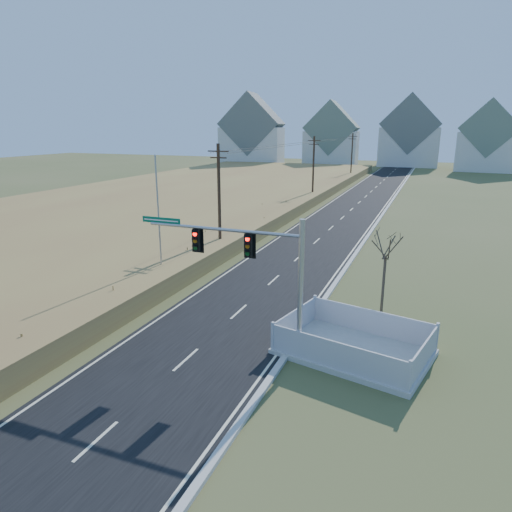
{
  "coord_description": "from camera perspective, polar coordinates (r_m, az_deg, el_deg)",
  "views": [
    {
      "loc": [
        9.84,
        -18.19,
        10.3
      ],
      "look_at": [
        0.95,
        4.31,
        3.4
      ],
      "focal_mm": 32.0,
      "sensor_mm": 36.0,
      "label": 1
    }
  ],
  "objects": [
    {
      "name": "bare_tree",
      "position": [
        25.85,
        16.01,
        1.46
      ],
      "size": [
        1.93,
        1.93,
        5.11
      ],
      "color": "#4C3F33",
      "rests_on": "ground"
    },
    {
      "name": "condo_n",
      "position": [
        130.46,
        18.69,
        13.92
      ],
      "size": [
        15.27,
        10.2,
        18.54
      ],
      "color": "silver",
      "rests_on": "ground"
    },
    {
      "name": "condo_nnw",
      "position": [
        129.27,
        9.42,
        14.21
      ],
      "size": [
        14.93,
        11.17,
        17.03
      ],
      "rotation": [
        0.0,
        0.0,
        0.07
      ],
      "color": "silver",
      "rests_on": "ground"
    },
    {
      "name": "condo_ne",
      "position": [
        122.66,
        27.02,
        12.62
      ],
      "size": [
        14.12,
        10.51,
        16.52
      ],
      "rotation": [
        0.0,
        0.0,
        -0.1
      ],
      "color": "silver",
      "rests_on": "ground"
    },
    {
      "name": "utility_pole_near",
      "position": [
        37.42,
        -4.62,
        7.23
      ],
      "size": [
        1.8,
        0.26,
        9.0
      ],
      "color": "#422D1E",
      "rests_on": "ground"
    },
    {
      "name": "flagpole",
      "position": [
        31.02,
        -11.96,
        2.75
      ],
      "size": [
        0.39,
        0.39,
        8.56
      ],
      "color": "#B7B5AD",
      "rests_on": "ground"
    },
    {
      "name": "reed_marsh",
      "position": [
        68.0,
        -8.6,
        7.58
      ],
      "size": [
        38.0,
        110.0,
        1.3
      ],
      "primitive_type": "cube",
      "color": "olive",
      "rests_on": "ground"
    },
    {
      "name": "fence_enclosure",
      "position": [
        22.2,
        12.12,
        -11.25
      ],
      "size": [
        7.45,
        5.87,
        1.51
      ],
      "rotation": [
        0.0,
        0.0,
        -0.23
      ],
      "color": "#B7B5AD",
      "rests_on": "ground"
    },
    {
      "name": "traffic_signal_mast",
      "position": [
        20.37,
        0.66,
        -1.82
      ],
      "size": [
        8.25,
        0.56,
        6.56
      ],
      "rotation": [
        0.0,
        0.0,
        0.0
      ],
      "color": "#9EA0A5",
      "rests_on": "ground"
    },
    {
      "name": "condo_nw",
      "position": [
        127.53,
        -0.48,
        14.74
      ],
      "size": [
        17.69,
        13.38,
        19.05
      ],
      "rotation": [
        0.0,
        0.0,
        0.14
      ],
      "color": "silver",
      "rests_on": "ground"
    },
    {
      "name": "ground",
      "position": [
        23.1,
        -6.23,
        -10.66
      ],
      "size": [
        260.0,
        260.0,
        0.0
      ],
      "primitive_type": "plane",
      "color": "#444F26",
      "rests_on": "ground"
    },
    {
      "name": "curb",
      "position": [
        69.19,
        16.73,
        6.76
      ],
      "size": [
        0.3,
        180.0,
        0.18
      ],
      "primitive_type": "cube",
      "color": "#B2AFA8",
      "rests_on": "ground"
    },
    {
      "name": "utility_pole_mid",
      "position": [
        65.51,
        7.18,
        10.87
      ],
      "size": [
        1.8,
        0.26,
        9.0
      ],
      "color": "#422D1E",
      "rests_on": "ground"
    },
    {
      "name": "utility_pole_far",
      "position": [
        94.78,
        11.88,
        12.18
      ],
      "size": [
        1.8,
        0.26,
        9.0
      ],
      "color": "#422D1E",
      "rests_on": "ground"
    },
    {
      "name": "road",
      "position": [
        69.66,
        13.31,
        7.01
      ],
      "size": [
        8.0,
        180.0,
        0.06
      ],
      "primitive_type": "cube",
      "color": "black",
      "rests_on": "ground"
    },
    {
      "name": "open_sign",
      "position": [
        21.55,
        11.87,
        -12.01
      ],
      "size": [
        0.5,
        0.11,
        0.62
      ],
      "rotation": [
        0.0,
        0.0,
        -0.11
      ],
      "color": "white",
      "rests_on": "ground"
    }
  ]
}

